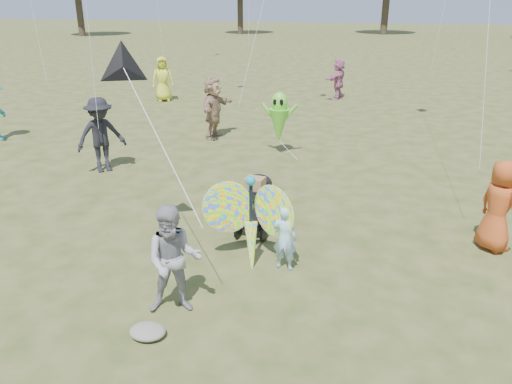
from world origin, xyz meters
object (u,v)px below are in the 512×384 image
child_girl (285,238)px  crowd_g (163,79)px  crowd_b (101,135)px  butterfly_kite (251,221)px  adult_man (174,260)px  alien_kite (279,120)px  crowd_a (499,206)px  crowd_d (213,108)px  jogging_stroller (256,200)px  crowd_j (338,79)px

child_girl → crowd_g: 14.52m
crowd_b → butterfly_kite: crowd_b is taller
butterfly_kite → crowd_b: bearing=142.2°
adult_man → alien_kite: size_ratio=0.91×
crowd_b → crowd_g: crowd_b is taller
child_girl → crowd_a: bearing=-147.7°
adult_man → crowd_g: crowd_g is taller
crowd_d → crowd_g: crowd_d is taller
crowd_a → jogging_stroller: bearing=59.0°
crowd_a → crowd_b: (-8.73, 2.21, 0.12)m
crowd_a → butterfly_kite: bearing=75.6°
butterfly_kite → crowd_d: bearing=112.2°
crowd_b → alien_kite: (4.02, 2.41, 0.04)m
crowd_a → jogging_stroller: size_ratio=1.48×
jogging_stroller → crowd_j: bearing=97.0°
adult_man → crowd_b: (-4.03, 5.22, 0.14)m
alien_kite → crowd_d: bearing=151.4°
child_girl → crowd_d: size_ratio=0.58×
crowd_b → jogging_stroller: crowd_b is taller
crowd_b → crowd_j: 11.93m
crowd_g → jogging_stroller: crowd_g is taller
child_girl → jogging_stroller: (-0.77, 1.27, 0.06)m
crowd_a → child_girl: bearing=79.6°
adult_man → crowd_g: (-6.14, 13.97, 0.11)m
jogging_stroller → butterfly_kite: butterfly_kite is taller
crowd_d → alien_kite: bearing=-110.9°
crowd_d → jogging_stroller: crowd_d is taller
crowd_g → crowd_j: crowd_g is taller
adult_man → crowd_a: size_ratio=0.98×
jogging_stroller → butterfly_kite: size_ratio=0.63×
child_girl → crowd_j: (-0.35, 14.59, 0.31)m
adult_man → butterfly_kite: 1.70m
crowd_j → butterfly_kite: crowd_j is taller
crowd_a → butterfly_kite: 4.25m
crowd_g → butterfly_kite: (6.84, -12.41, -0.15)m
crowd_a → crowd_b: 9.01m
crowd_g → alien_kite: (6.13, -6.33, 0.06)m
crowd_a → crowd_d: bearing=15.6°
child_girl → adult_man: adult_man is taller
crowd_b → alien_kite: size_ratio=1.07×
child_girl → butterfly_kite: 0.61m
crowd_b → butterfly_kite: (4.73, -3.67, -0.18)m
crowd_a → crowd_j: bearing=-18.3°
jogging_stroller → child_girl: bearing=-50.0°
crowd_b → jogging_stroller: size_ratio=1.71×
adult_man → jogging_stroller: adult_man is taller
crowd_b → crowd_d: (1.74, 3.66, 0.01)m
adult_man → crowd_j: crowd_j is taller
jogging_stroller → alien_kite: bearing=104.8°
jogging_stroller → butterfly_kite: (0.20, -1.20, 0.14)m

